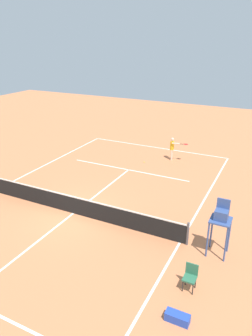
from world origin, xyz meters
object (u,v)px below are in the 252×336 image
Objects in this scene: courtside_chair_near at (190,276)px; player_serving at (173,147)px; umpire_chair at (221,219)px; tennis_ball at (144,162)px; equipment_bag at (177,318)px.

player_serving is at bearing -68.44° from courtside_chair_near.
player_serving is at bearing -61.52° from umpire_chair.
courtside_chair_near is (-6.22, 10.38, 0.50)m from tennis_ball.
umpire_chair is at bearing -95.62° from equipment_bag.
umpire_chair reaches higher than equipment_bag.
player_serving reaches higher than courtside_chair_near.
courtside_chair_near reaches higher than equipment_bag.
tennis_ball is 0.09× the size of equipment_bag.
courtside_chair_near is (-4.65, 11.77, -0.43)m from player_serving.
umpire_chair is at bearing -100.63° from courtside_chair_near.
umpire_chair is (-5.10, 9.40, 0.64)m from player_serving.
equipment_bag is at bearing 7.18° from player_serving.
courtside_chair_near is at bearing 79.37° from umpire_chair.
umpire_chair is 2.65m from courtside_chair_near.
tennis_ball is (1.57, 1.40, -0.93)m from player_serving.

